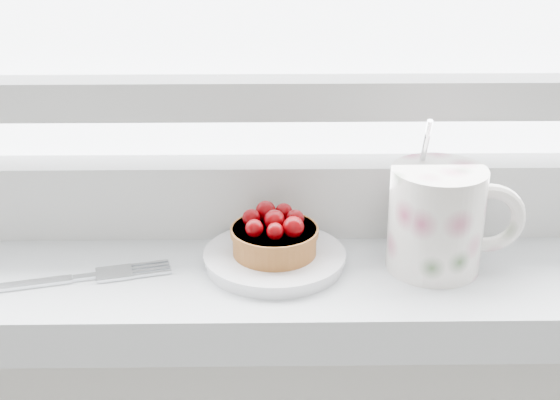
{
  "coord_description": "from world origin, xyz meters",
  "views": [
    {
      "loc": [
        0.02,
        1.29,
        1.26
      ],
      "look_at": [
        0.03,
        1.88,
        1.01
      ],
      "focal_mm": 50.0,
      "sensor_mm": 36.0,
      "label": 1
    }
  ],
  "objects_px": {
    "saucer": "(275,259)",
    "fork": "(51,281)",
    "floral_mug": "(440,217)",
    "raspberry_tart": "(275,235)"
  },
  "relations": [
    {
      "from": "saucer",
      "to": "fork",
      "type": "height_order",
      "value": "saucer"
    },
    {
      "from": "floral_mug",
      "to": "fork",
      "type": "xyz_separation_m",
      "value": [
        -0.33,
        -0.02,
        -0.05
      ]
    },
    {
      "from": "saucer",
      "to": "floral_mug",
      "type": "distance_m",
      "value": 0.15
    },
    {
      "from": "saucer",
      "to": "floral_mug",
      "type": "relative_size",
      "value": 0.95
    },
    {
      "from": "fork",
      "to": "raspberry_tart",
      "type": "bearing_deg",
      "value": 9.13
    },
    {
      "from": "floral_mug",
      "to": "fork",
      "type": "bearing_deg",
      "value": -175.69
    },
    {
      "from": "floral_mug",
      "to": "saucer",
      "type": "bearing_deg",
      "value": 177.86
    },
    {
      "from": "raspberry_tart",
      "to": "floral_mug",
      "type": "relative_size",
      "value": 0.58
    },
    {
      "from": "raspberry_tart",
      "to": "fork",
      "type": "bearing_deg",
      "value": -170.87
    },
    {
      "from": "raspberry_tart",
      "to": "fork",
      "type": "height_order",
      "value": "raspberry_tart"
    }
  ]
}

